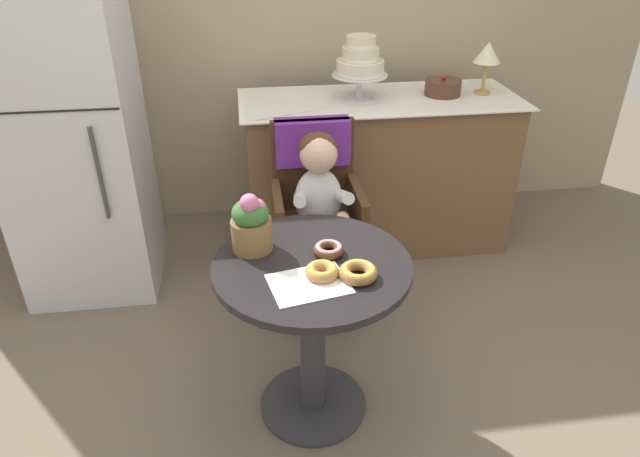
{
  "coord_description": "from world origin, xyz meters",
  "views": [
    {
      "loc": [
        -0.2,
        -1.66,
        1.83
      ],
      "look_at": [
        0.05,
        0.15,
        0.77
      ],
      "focal_mm": 31.43,
      "sensor_mm": 36.0,
      "label": 1
    }
  ],
  "objects": [
    {
      "name": "ground_plane",
      "position": [
        0.0,
        0.0,
        0.0
      ],
      "size": [
        8.0,
        8.0,
        0.0
      ],
      "primitive_type": "plane",
      "color": "#6B5B4C"
    },
    {
      "name": "cafe_table",
      "position": [
        0.0,
        0.0,
        0.51
      ],
      "size": [
        0.72,
        0.72,
        0.72
      ],
      "color": "black",
      "rests_on": "ground"
    },
    {
      "name": "wicker_chair",
      "position": [
        0.11,
        0.76,
        0.64
      ],
      "size": [
        0.42,
        0.45,
        0.95
      ],
      "rotation": [
        0.0,
        0.0,
        0.08
      ],
      "color": "#472D19",
      "rests_on": "ground"
    },
    {
      "name": "seated_child",
      "position": [
        0.11,
        0.6,
        0.68
      ],
      "size": [
        0.27,
        0.32,
        0.73
      ],
      "color": "silver",
      "rests_on": "ground"
    },
    {
      "name": "paper_napkin",
      "position": [
        -0.03,
        -0.13,
        0.72
      ],
      "size": [
        0.29,
        0.25,
        0.0
      ],
      "primitive_type": "cube",
      "rotation": [
        0.0,
        0.0,
        0.2
      ],
      "color": "white",
      "rests_on": "cafe_table"
    },
    {
      "name": "donut_front",
      "position": [
        0.14,
        -0.12,
        0.74
      ],
      "size": [
        0.13,
        0.13,
        0.04
      ],
      "color": "#936033",
      "rests_on": "cafe_table"
    },
    {
      "name": "donut_mid",
      "position": [
        0.07,
        0.05,
        0.74
      ],
      "size": [
        0.11,
        0.11,
        0.04
      ],
      "color": "#4C2D19",
      "rests_on": "cafe_table"
    },
    {
      "name": "donut_side",
      "position": [
        0.02,
        -0.09,
        0.74
      ],
      "size": [
        0.12,
        0.12,
        0.04
      ],
      "color": "#AD7542",
      "rests_on": "cafe_table"
    },
    {
      "name": "flower_vase",
      "position": [
        -0.21,
        0.12,
        0.83
      ],
      "size": [
        0.15,
        0.15,
        0.24
      ],
      "color": "brown",
      "rests_on": "cafe_table"
    },
    {
      "name": "display_counter",
      "position": [
        0.55,
        1.3,
        0.45
      ],
      "size": [
        1.56,
        0.62,
        0.9
      ],
      "color": "brown",
      "rests_on": "ground"
    },
    {
      "name": "tiered_cake_stand",
      "position": [
        0.43,
        1.3,
        1.1
      ],
      "size": [
        0.3,
        0.3,
        0.34
      ],
      "color": "silver",
      "rests_on": "display_counter"
    },
    {
      "name": "round_layer_cake",
      "position": [
        0.91,
        1.32,
        0.94
      ],
      "size": [
        0.2,
        0.2,
        0.11
      ],
      "color": "#4C2D1E",
      "rests_on": "display_counter"
    },
    {
      "name": "table_lamp",
      "position": [
        1.14,
        1.31,
        1.12
      ],
      "size": [
        0.15,
        0.15,
        0.28
      ],
      "color": "#B28C47",
      "rests_on": "display_counter"
    },
    {
      "name": "refrigerator",
      "position": [
        -1.05,
        1.1,
        0.85
      ],
      "size": [
        0.64,
        0.63,
        1.7
      ],
      "color": "silver",
      "rests_on": "ground"
    }
  ]
}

